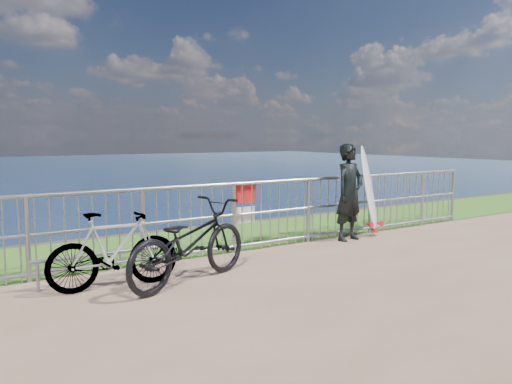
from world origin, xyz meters
TOP-DOWN VIEW (x-y plane):
  - grass_strip at (0.00, 2.70)m, footprint 120.00×120.00m
  - railing at (0.02, 1.60)m, footprint 10.06×0.10m
  - surfer at (1.71, 1.34)m, footprint 0.68×0.50m
  - surfboard at (2.31, 1.44)m, footprint 0.58×0.56m
  - bicycle_near at (-1.80, 0.47)m, footprint 2.11×1.34m
  - bicycle_far at (-2.67, 0.77)m, footprint 1.61×0.58m
  - bike_rack at (-2.65, 1.13)m, footprint 1.85×0.05m

SIDE VIEW (x-z plane):
  - grass_strip at x=0.00m, z-range 0.01..0.01m
  - bike_rack at x=-2.65m, z-range 0.13..0.51m
  - bicycle_far at x=-2.67m, z-range 0.00..0.95m
  - bicycle_near at x=-1.80m, z-range 0.00..1.04m
  - railing at x=0.02m, z-range 0.01..1.14m
  - surfboard at x=2.31m, z-range -0.07..1.62m
  - surfer at x=1.71m, z-range 0.00..1.71m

